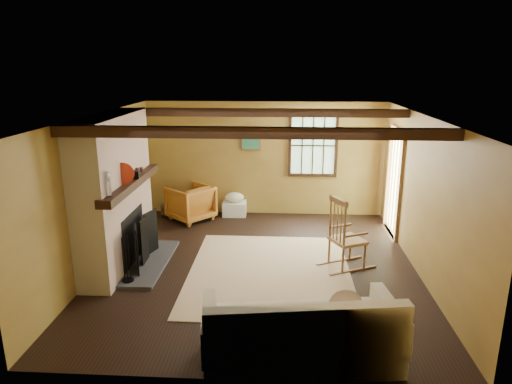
# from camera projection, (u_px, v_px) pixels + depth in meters

# --- Properties ---
(ground) EXTENTS (5.50, 5.50, 0.00)m
(ground) POSITION_uv_depth(u_px,v_px,m) (258.00, 266.00, 7.33)
(ground) COLOR black
(ground) RESTS_ON ground
(room_envelope) EXTENTS (5.02, 5.52, 2.44)m
(room_envelope) POSITION_uv_depth(u_px,v_px,m) (273.00, 164.00, 7.12)
(room_envelope) COLOR olive
(room_envelope) RESTS_ON ground
(fireplace) EXTENTS (1.02, 2.30, 2.40)m
(fireplace) POSITION_uv_depth(u_px,v_px,m) (116.00, 198.00, 7.16)
(fireplace) COLOR brown
(fireplace) RESTS_ON ground
(rug) EXTENTS (2.50, 3.00, 0.01)m
(rug) POSITION_uv_depth(u_px,v_px,m) (270.00, 272.00, 7.12)
(rug) COLOR #CDB088
(rug) RESTS_ON ground
(rocking_chair) EXTENTS (0.96, 0.77, 1.18)m
(rocking_chair) POSITION_uv_depth(u_px,v_px,m) (345.00, 238.00, 7.18)
(rocking_chair) COLOR tan
(rocking_chair) RESTS_ON ground
(sofa) EXTENTS (2.22, 1.22, 0.85)m
(sofa) POSITION_uv_depth(u_px,v_px,m) (302.00, 336.00, 4.91)
(sofa) COLOR silver
(sofa) RESTS_ON ground
(firewood_pile) EXTENTS (0.74, 0.14, 0.27)m
(firewood_pile) POSITION_uv_depth(u_px,v_px,m) (179.00, 210.00, 9.70)
(firewood_pile) COLOR brown
(firewood_pile) RESTS_ON ground
(laundry_basket) EXTENTS (0.51, 0.40, 0.30)m
(laundry_basket) POSITION_uv_depth(u_px,v_px,m) (235.00, 209.00, 9.78)
(laundry_basket) COLOR white
(laundry_basket) RESTS_ON ground
(basket_pillow) EXTENTS (0.44, 0.37, 0.20)m
(basket_pillow) POSITION_uv_depth(u_px,v_px,m) (234.00, 197.00, 9.71)
(basket_pillow) COLOR silver
(basket_pillow) RESTS_ON laundry_basket
(armchair) EXTENTS (1.13, 1.13, 0.74)m
(armchair) POSITION_uv_depth(u_px,v_px,m) (191.00, 203.00, 9.44)
(armchair) COLOR #BF6026
(armchair) RESTS_ON ground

